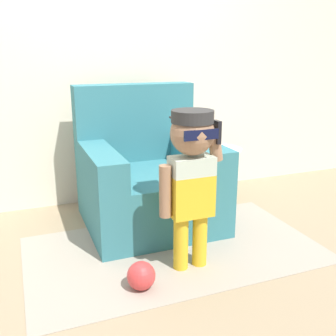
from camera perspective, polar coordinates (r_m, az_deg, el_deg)
ground_plane at (r=2.95m, az=-6.74°, el=-8.83°), size 10.00×10.00×0.00m
wall_back at (r=3.35m, az=-10.71°, el=16.95°), size 10.00×0.05×2.60m
armchair at (r=2.96m, az=-3.03°, el=-1.44°), size 0.94×0.91×1.02m
person_child at (r=2.22m, az=3.40°, el=0.26°), size 0.39×0.29×0.95m
side_table at (r=3.39m, az=7.66°, el=-0.25°), size 0.34×0.34×0.48m
rug at (r=2.66m, az=0.91°, el=-11.68°), size 1.90×1.08×0.01m
toy_ball at (r=2.24m, az=-3.91°, el=-15.33°), size 0.16×0.16×0.16m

